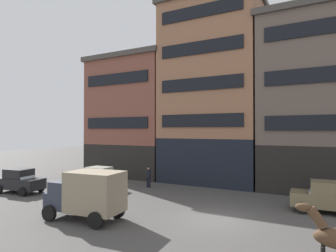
# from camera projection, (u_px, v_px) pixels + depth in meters

# --- Properties ---
(ground_plane) EXTENTS (120.00, 120.00, 0.00)m
(ground_plane) POSITION_uv_depth(u_px,v_px,m) (215.00, 220.00, 15.41)
(ground_plane) COLOR #4C4947
(building_far_left) EXTENTS (9.37, 6.85, 12.63)m
(building_far_left) POSITION_uv_depth(u_px,v_px,m) (135.00, 116.00, 31.48)
(building_far_left) COLOR black
(building_far_left) RESTS_ON ground_plane
(building_center_left) EXTENTS (9.28, 6.85, 17.00)m
(building_center_left) POSITION_uv_depth(u_px,v_px,m) (213.00, 91.00, 27.21)
(building_center_left) COLOR black
(building_center_left) RESTS_ON ground_plane
(building_center_right) EXTENTS (9.61, 6.85, 14.22)m
(building_center_right) POSITION_uv_depth(u_px,v_px,m) (322.00, 101.00, 22.84)
(building_center_right) COLOR black
(building_center_right) RESTS_ON ground_plane
(delivery_truck_near) EXTENTS (4.48, 2.45, 2.62)m
(delivery_truck_near) POSITION_uv_depth(u_px,v_px,m) (86.00, 193.00, 15.38)
(delivery_truck_near) COLOR #333847
(delivery_truck_near) RESTS_ON ground_plane
(sedan_dark) EXTENTS (3.76, 1.99, 1.83)m
(sedan_dark) POSITION_uv_depth(u_px,v_px,m) (326.00, 197.00, 16.70)
(sedan_dark) COLOR #7A6B4C
(sedan_dark) RESTS_ON ground_plane
(sedan_light) EXTENTS (3.86, 2.21, 1.83)m
(sedan_light) POSITION_uv_depth(u_px,v_px,m) (20.00, 181.00, 22.07)
(sedan_light) COLOR black
(sedan_light) RESTS_ON ground_plane
(sedan_parked_curb) EXTENTS (3.75, 1.95, 1.83)m
(sedan_parked_curb) POSITION_uv_depth(u_px,v_px,m) (98.00, 178.00, 23.23)
(sedan_parked_curb) COLOR gray
(sedan_parked_curb) RESTS_ON ground_plane
(pedestrian_officer) EXTENTS (0.51, 0.51, 1.79)m
(pedestrian_officer) POSITION_uv_depth(u_px,v_px,m) (149.00, 176.00, 24.11)
(pedestrian_officer) COLOR black
(pedestrian_officer) RESTS_ON ground_plane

